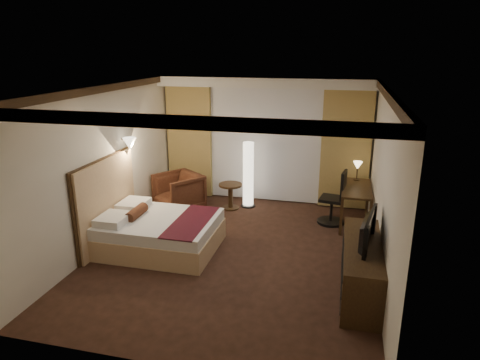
% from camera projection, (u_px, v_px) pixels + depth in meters
% --- Properties ---
extents(floor, '(4.50, 5.50, 0.01)m').
position_uv_depth(floor, '(234.00, 253.00, 7.14)').
color(floor, black).
rests_on(floor, ground).
extents(ceiling, '(4.50, 5.50, 0.01)m').
position_uv_depth(ceiling, '(234.00, 88.00, 6.34)').
color(ceiling, white).
rests_on(ceiling, back_wall).
extents(back_wall, '(4.50, 0.02, 2.70)m').
position_uv_depth(back_wall, '(266.00, 140.00, 9.29)').
color(back_wall, white).
rests_on(back_wall, floor).
extents(left_wall, '(0.02, 5.50, 2.70)m').
position_uv_depth(left_wall, '(106.00, 166.00, 7.25)').
color(left_wall, white).
rests_on(left_wall, floor).
extents(right_wall, '(0.02, 5.50, 2.70)m').
position_uv_depth(right_wall, '(383.00, 186.00, 6.23)').
color(right_wall, white).
rests_on(right_wall, floor).
extents(crown_molding, '(4.50, 5.50, 0.12)m').
position_uv_depth(crown_molding, '(234.00, 92.00, 6.35)').
color(crown_molding, black).
rests_on(crown_molding, ceiling).
extents(soffit, '(4.50, 0.50, 0.20)m').
position_uv_depth(soffit, '(265.00, 82.00, 8.69)').
color(soffit, white).
rests_on(soffit, ceiling).
extents(curtain_sheer, '(2.48, 0.04, 2.45)m').
position_uv_depth(curtain_sheer, '(265.00, 145.00, 9.24)').
color(curtain_sheer, silver).
rests_on(curtain_sheer, back_wall).
extents(curtain_left_drape, '(1.00, 0.14, 2.45)m').
position_uv_depth(curtain_left_drape, '(190.00, 142.00, 9.57)').
color(curtain_left_drape, tan).
rests_on(curtain_left_drape, back_wall).
extents(curtain_right_drape, '(1.00, 0.14, 2.45)m').
position_uv_depth(curtain_right_drape, '(346.00, 150.00, 8.80)').
color(curtain_right_drape, tan).
rests_on(curtain_right_drape, back_wall).
extents(wall_sconce, '(0.24, 0.24, 0.24)m').
position_uv_depth(wall_sconce, '(130.00, 144.00, 7.68)').
color(wall_sconce, white).
rests_on(wall_sconce, left_wall).
extents(bed, '(1.88, 1.46, 0.55)m').
position_uv_depth(bed, '(160.00, 233.00, 7.21)').
color(bed, white).
rests_on(bed, floor).
extents(headboard, '(0.12, 1.76, 1.50)m').
position_uv_depth(headboard, '(107.00, 202.00, 7.28)').
color(headboard, tan).
rests_on(headboard, floor).
extents(armchair, '(1.14, 1.13, 0.86)m').
position_uv_depth(armchair, '(179.00, 190.00, 8.91)').
color(armchair, '#452014').
rests_on(armchair, floor).
extents(side_table, '(0.49, 0.49, 0.54)m').
position_uv_depth(side_table, '(231.00, 196.00, 9.03)').
color(side_table, black).
rests_on(side_table, floor).
extents(floor_lamp, '(0.30, 0.30, 1.42)m').
position_uv_depth(floor_lamp, '(248.00, 175.00, 9.02)').
color(floor_lamp, white).
rests_on(floor_lamp, floor).
extents(desk, '(0.55, 1.26, 0.75)m').
position_uv_depth(desk, '(355.00, 206.00, 8.18)').
color(desk, black).
rests_on(desk, floor).
extents(desk_lamp, '(0.18, 0.18, 0.34)m').
position_uv_depth(desk_lamp, '(357.00, 172.00, 8.47)').
color(desk_lamp, '#FFD899').
rests_on(desk_lamp, desk).
extents(office_chair, '(0.59, 0.59, 1.07)m').
position_uv_depth(office_chair, '(332.00, 197.00, 8.19)').
color(office_chair, black).
rests_on(office_chair, floor).
extents(dresser, '(0.50, 1.86, 0.72)m').
position_uv_depth(dresser, '(361.00, 268.00, 5.91)').
color(dresser, black).
rests_on(dresser, floor).
extents(television, '(0.72, 1.06, 0.13)m').
position_uv_depth(television, '(363.00, 224.00, 5.73)').
color(television, black).
rests_on(television, dresser).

